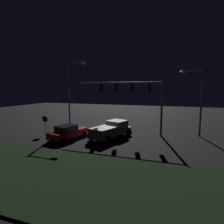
% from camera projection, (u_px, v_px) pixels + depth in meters
% --- Properties ---
extents(ground_plane, '(80.00, 80.00, 0.00)m').
position_uv_depth(ground_plane, '(103.00, 137.00, 20.40)').
color(ground_plane, black).
extents(grass_median, '(25.25, 7.74, 0.10)m').
position_uv_depth(grass_median, '(48.00, 173.00, 11.47)').
color(grass_median, black).
rests_on(grass_median, ground_plane).
extents(pickup_truck, '(3.97, 5.75, 1.80)m').
position_uv_depth(pickup_truck, '(112.00, 129.00, 19.89)').
color(pickup_truck, '#514C47').
rests_on(pickup_truck, ground_plane).
extents(car_sedan, '(3.15, 4.71, 1.51)m').
position_uv_depth(car_sedan, '(68.00, 132.00, 19.48)').
color(car_sedan, maroon).
rests_on(car_sedan, ground_plane).
extents(traffic_signal_gantry, '(10.32, 0.56, 6.50)m').
position_uv_depth(traffic_signal_gantry, '(133.00, 92.00, 21.36)').
color(traffic_signal_gantry, slate).
rests_on(traffic_signal_gantry, ground_plane).
extents(street_lamp_left, '(2.76, 0.44, 8.98)m').
position_uv_depth(street_lamp_left, '(72.00, 87.00, 25.13)').
color(street_lamp_left, slate).
rests_on(street_lamp_left, ground_plane).
extents(street_lamp_right, '(2.54, 0.44, 7.52)m').
position_uv_depth(street_lamp_right, '(197.00, 94.00, 20.30)').
color(street_lamp_right, slate).
rests_on(street_lamp_right, ground_plane).
extents(stop_sign, '(0.76, 0.08, 2.23)m').
position_uv_depth(stop_sign, '(45.00, 121.00, 21.41)').
color(stop_sign, slate).
rests_on(stop_sign, ground_plane).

